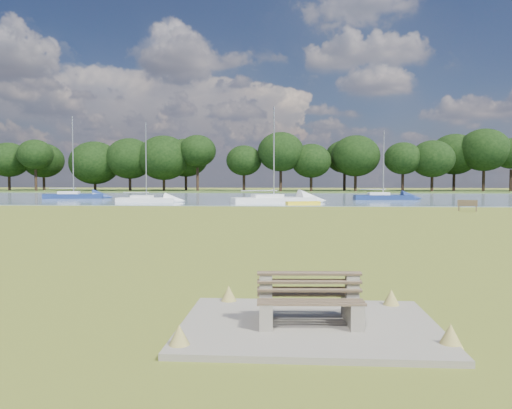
# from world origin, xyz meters

# --- Properties ---
(ground) EXTENTS (220.00, 220.00, 0.00)m
(ground) POSITION_xyz_m (0.00, 0.00, 0.00)
(ground) COLOR olive
(river) EXTENTS (220.00, 40.00, 0.10)m
(river) POSITION_xyz_m (0.00, 42.00, 0.00)
(river) COLOR slate
(river) RESTS_ON ground
(far_bank) EXTENTS (220.00, 20.00, 0.40)m
(far_bank) POSITION_xyz_m (0.00, 72.00, 0.00)
(far_bank) COLOR #4C6626
(far_bank) RESTS_ON ground
(concrete_pad) EXTENTS (4.20, 3.20, 0.10)m
(concrete_pad) POSITION_xyz_m (0.00, -14.00, 0.05)
(concrete_pad) COLOR gray
(concrete_pad) RESTS_ON ground
(bench_pair) EXTENTS (1.76, 1.10, 0.92)m
(bench_pair) POSITION_xyz_m (0.00, -14.00, 0.47)
(bench_pair) COLOR gray
(bench_pair) RESTS_ON concrete_pad
(riverbank_bench) EXTENTS (1.46, 0.91, 0.87)m
(riverbank_bench) POSITION_xyz_m (13.14, 16.43, 0.44)
(riverbank_bench) COLOR brown
(riverbank_bench) RESTS_ON ground
(kayak) EXTENTS (3.29, 1.79, 0.32)m
(kayak) POSITION_xyz_m (0.96, 24.00, 0.21)
(kayak) COLOR yellow
(kayak) RESTS_ON river
(tree_line) EXTENTS (152.93, 8.92, 10.80)m
(tree_line) POSITION_xyz_m (6.06, 68.00, 6.41)
(tree_line) COLOR black
(tree_line) RESTS_ON far_bank
(sailboat_0) EXTENTS (7.10, 3.56, 9.86)m
(sailboat_0) POSITION_xyz_m (-26.38, 36.36, 0.59)
(sailboat_0) COLOR navy
(sailboat_0) RESTS_ON river
(sailboat_1) EXTENTS (6.03, 1.74, 8.16)m
(sailboat_1) POSITION_xyz_m (-15.04, 28.17, 0.47)
(sailboat_1) COLOR white
(sailboat_1) RESTS_ON river
(sailboat_2) EXTENTS (6.67, 2.21, 7.87)m
(sailboat_2) POSITION_xyz_m (10.31, 35.47, 0.55)
(sailboat_2) COLOR navy
(sailboat_2) RESTS_ON river
(sailboat_4) EXTENTS (8.60, 4.85, 9.50)m
(sailboat_4) POSITION_xyz_m (-1.93, 27.26, 0.56)
(sailboat_4) COLOR white
(sailboat_4) RESTS_ON river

